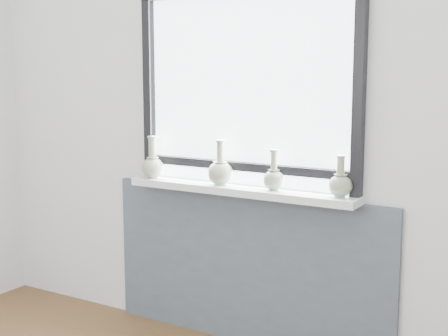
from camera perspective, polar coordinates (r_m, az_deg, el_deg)
The scene contains 8 objects.
back_wall at distance 3.36m, azimuth 2.28°, elevation 5.31°, with size 3.60×0.02×2.60m, color silver.
apron_panel at distance 3.49m, azimuth 1.95°, elevation -9.11°, with size 1.70×0.03×0.86m, color #485662.
windowsill at distance 3.32m, azimuth 1.41°, elevation -2.03°, with size 1.32×0.18×0.04m, color silver.
window at distance 3.32m, azimuth 1.99°, elevation 7.72°, with size 1.30×0.06×1.05m.
vase_a at distance 3.59m, azimuth -6.54°, elevation 0.28°, with size 0.13×0.13×0.24m.
vase_b at distance 3.35m, azimuth -0.35°, elevation -0.28°, with size 0.14×0.14×0.24m.
vase_c at distance 3.21m, azimuth 4.57°, elevation -0.88°, with size 0.11×0.11×0.21m.
vase_d at distance 3.08m, azimuth 10.58°, elevation -1.41°, with size 0.12×0.12×0.20m.
Camera 1 is at (1.60, -1.14, 1.50)m, focal length 50.00 mm.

